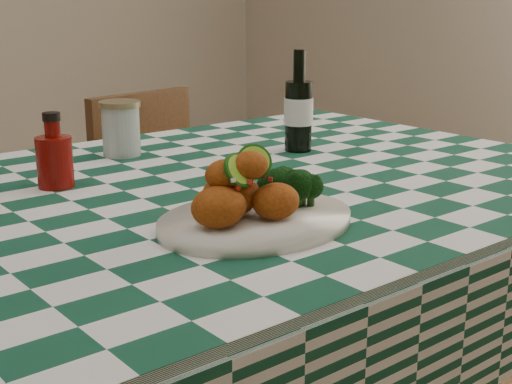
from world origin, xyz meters
TOP-DOWN VIEW (x-y plane):
  - dining_table at (0.00, 0.00)m, footprint 1.66×1.06m
  - plate at (-0.05, -0.24)m, footprint 0.33×0.26m
  - fried_chicken_pile at (-0.07, -0.24)m, footprint 0.16×0.12m
  - broccoli_side at (0.03, -0.23)m, footprint 0.08×0.08m
  - ketchup_bottle at (-0.19, 0.17)m, footprint 0.08×0.08m
  - mason_jar at (0.04, 0.33)m, footprint 0.12×0.12m
  - beer_bottle at (0.38, 0.12)m, footprint 0.08×0.08m
  - wooden_chair_right at (0.44, 0.72)m, footprint 0.44×0.45m

SIDE VIEW (x-z plane):
  - dining_table at x=0.00m, z-range 0.00..0.79m
  - wooden_chair_right at x=0.44m, z-range 0.00..0.83m
  - plate at x=-0.05m, z-range 0.79..0.80m
  - broccoli_side at x=0.03m, z-range 0.80..0.86m
  - mason_jar at x=0.04m, z-range 0.79..0.91m
  - fried_chicken_pile at x=-0.07m, z-range 0.80..0.91m
  - ketchup_bottle at x=-0.19m, z-range 0.79..0.92m
  - beer_bottle at x=0.38m, z-range 0.79..1.01m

